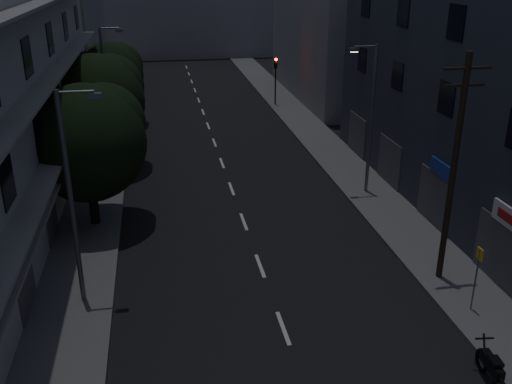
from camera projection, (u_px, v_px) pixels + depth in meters
name	position (u px, v px, depth m)	size (l,w,h in m)	color
ground	(221.00, 160.00, 37.03)	(160.00, 160.00, 0.00)	black
sidewalk_left	(102.00, 166.00, 35.79)	(3.00, 90.00, 0.15)	#565659
sidewalk_right	(332.00, 153.00, 38.22)	(3.00, 90.00, 0.15)	#565659
lane_markings	(211.00, 134.00, 42.73)	(0.15, 60.50, 0.01)	beige
building_right	(499.00, 111.00, 26.87)	(6.19, 28.00, 11.00)	#292D37
building_far_left	(62.00, 7.00, 53.04)	(6.00, 20.00, 16.00)	slate
building_far_right	(328.00, 26.00, 52.03)	(6.00, 20.00, 13.00)	slate
building_far_end	(180.00, 17.00, 76.18)	(24.00, 8.00, 10.00)	slate
tree_near	(88.00, 138.00, 26.39)	(5.54, 5.54, 6.83)	black
tree_mid	(97.00, 98.00, 33.70)	(5.67, 5.67, 6.97)	black
tree_far	(110.00, 73.00, 43.29)	(5.10, 5.10, 6.30)	black
traffic_signal_far_right	(276.00, 71.00, 49.67)	(0.28, 0.37, 4.10)	black
traffic_signal_far_left	(122.00, 71.00, 49.59)	(0.28, 0.37, 4.10)	black
street_lamp_left_near	(73.00, 190.00, 20.00)	(1.51, 0.25, 8.00)	#575B5E
street_lamp_right	(370.00, 113.00, 30.09)	(1.51, 0.25, 8.00)	slate
street_lamp_left_far	(107.00, 82.00, 37.68)	(1.51, 0.25, 8.00)	#585A60
utility_pole	(454.00, 167.00, 21.42)	(1.80, 0.24, 9.00)	black
bus_stop_sign	(477.00, 268.00, 20.33)	(0.06, 0.35, 2.52)	#595B60
motorcycle	(491.00, 369.00, 17.36)	(0.60, 2.05, 1.32)	black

